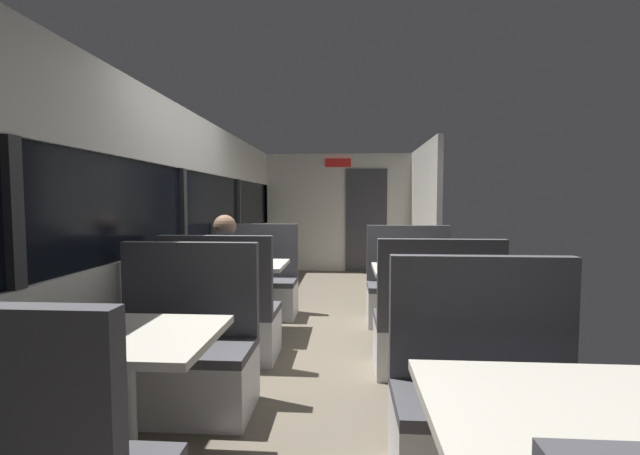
# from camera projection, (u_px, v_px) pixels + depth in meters

# --- Properties ---
(ground_plane) EXTENTS (3.30, 9.20, 0.02)m
(ground_plane) POSITION_uv_depth(u_px,v_px,m) (327.00, 343.00, 4.11)
(ground_plane) COLOR #665B4C
(carriage_window_panel_left) EXTENTS (0.09, 8.48, 2.30)m
(carriage_window_panel_left) POSITION_uv_depth(u_px,v_px,m) (181.00, 229.00, 4.13)
(carriage_window_panel_left) COLOR beige
(carriage_window_panel_left) RESTS_ON ground_plane
(carriage_end_bulkhead) EXTENTS (2.90, 0.11, 2.30)m
(carriage_end_bulkhead) POSITION_uv_depth(u_px,v_px,m) (341.00, 213.00, 8.21)
(carriage_end_bulkhead) COLOR beige
(carriage_end_bulkhead) RESTS_ON ground_plane
(carriage_aisle_panel_right) EXTENTS (0.08, 2.40, 2.30)m
(carriage_aisle_panel_right) POSITION_uv_depth(u_px,v_px,m) (424.00, 215.00, 6.92)
(carriage_aisle_panel_right) COLOR beige
(carriage_aisle_panel_right) RESTS_ON ground_plane
(dining_table_near_window) EXTENTS (0.90, 0.70, 0.74)m
(dining_table_near_window) POSITION_uv_depth(u_px,v_px,m) (124.00, 353.00, 2.05)
(dining_table_near_window) COLOR #9E9EA3
(dining_table_near_window) RESTS_ON ground_plane
(bench_near_window_facing_entry) EXTENTS (0.95, 0.50, 1.10)m
(bench_near_window_facing_entry) POSITION_uv_depth(u_px,v_px,m) (182.00, 361.00, 2.76)
(bench_near_window_facing_entry) COLOR silver
(bench_near_window_facing_entry) RESTS_ON ground_plane
(dining_table_mid_window) EXTENTS (0.90, 0.70, 0.74)m
(dining_table_mid_window) POSITION_uv_depth(u_px,v_px,m) (242.00, 273.00, 4.33)
(dining_table_mid_window) COLOR #9E9EA3
(dining_table_mid_window) RESTS_ON ground_plane
(bench_mid_window_facing_end) EXTENTS (0.95, 0.50, 1.10)m
(bench_mid_window_facing_end) POSITION_uv_depth(u_px,v_px,m) (223.00, 322.00, 3.65)
(bench_mid_window_facing_end) COLOR silver
(bench_mid_window_facing_end) RESTS_ON ground_plane
(bench_mid_window_facing_entry) EXTENTS (0.95, 0.50, 1.10)m
(bench_mid_window_facing_entry) POSITION_uv_depth(u_px,v_px,m) (257.00, 288.00, 5.04)
(bench_mid_window_facing_entry) COLOR silver
(bench_mid_window_facing_entry) RESTS_ON ground_plane
(dining_table_front_aisle) EXTENTS (0.90, 0.70, 0.74)m
(dining_table_front_aisle) POSITION_uv_depth(u_px,v_px,m) (567.00, 435.00, 1.33)
(dining_table_front_aisle) COLOR #9E9EA3
(dining_table_front_aisle) RESTS_ON ground_plane
(bench_front_aisle_facing_entry) EXTENTS (0.95, 0.50, 1.10)m
(bench_front_aisle_facing_entry) POSITION_uv_depth(u_px,v_px,m) (490.00, 417.00, 2.04)
(bench_front_aisle_facing_entry) COLOR silver
(bench_front_aisle_facing_entry) RESTS_ON ground_plane
(dining_table_rear_aisle) EXTENTS (0.90, 0.70, 0.74)m
(dining_table_rear_aisle) POSITION_uv_depth(u_px,v_px,m) (421.00, 278.00, 4.01)
(dining_table_rear_aisle) COLOR #9E9EA3
(dining_table_rear_aisle) RESTS_ON ground_plane
(bench_rear_aisle_facing_end) EXTENTS (0.95, 0.50, 1.10)m
(bench_rear_aisle_facing_end) POSITION_uv_depth(u_px,v_px,m) (435.00, 333.00, 3.33)
(bench_rear_aisle_facing_end) COLOR silver
(bench_rear_aisle_facing_end) RESTS_ON ground_plane
(bench_rear_aisle_facing_entry) EXTENTS (0.95, 0.50, 1.10)m
(bench_rear_aisle_facing_entry) POSITION_uv_depth(u_px,v_px,m) (409.00, 294.00, 4.72)
(bench_rear_aisle_facing_entry) COLOR silver
(bench_rear_aisle_facing_entry) RESTS_ON ground_plane
(seated_passenger) EXTENTS (0.47, 0.55, 1.26)m
(seated_passenger) POSITION_uv_depth(u_px,v_px,m) (225.00, 296.00, 3.71)
(seated_passenger) COLOR #26262D
(seated_passenger) RESTS_ON ground_plane
(coffee_cup_primary) EXTENTS (0.07, 0.07, 0.09)m
(coffee_cup_primary) POSITION_uv_depth(u_px,v_px,m) (253.00, 258.00, 4.38)
(coffee_cup_primary) COLOR white
(coffee_cup_primary) RESTS_ON dining_table_mid_window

